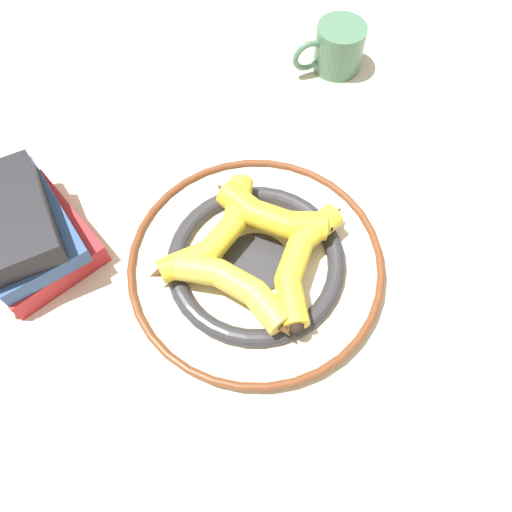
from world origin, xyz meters
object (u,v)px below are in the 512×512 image
Objects in this scene: coffee_mug at (337,47)px; banana_a at (236,288)px; banana_c at (269,215)px; banana_d at (302,260)px; book_stack at (18,230)px; decorative_bowl at (256,263)px; banana_b at (214,234)px.

banana_a is at bearing 48.67° from coffee_mug.
banana_d is (-0.02, 0.08, -0.00)m from banana_c.
book_stack reaches higher than banana_d.
banana_a is (0.04, 0.04, 0.04)m from decorative_bowl.
banana_b is at bearing -126.61° from book_stack.
banana_c is 0.33m from book_stack.
banana_c is at bearing -124.08° from decorative_bowl.
banana_a reaches higher than banana_b.
banana_d is (-0.10, 0.07, 0.00)m from banana_b.
banana_b is at bearing 40.92° from coffee_mug.
banana_a is at bearing -141.39° from book_stack.
book_stack is 1.71× the size of coffee_mug.
decorative_bowl is 0.42m from coffee_mug.
book_stack is (0.33, -0.07, -0.00)m from banana_c.
banana_a is at bearing -122.20° from banana_b.
book_stack is at bearing 17.25° from coffee_mug.
banana_b is 0.78× the size of book_stack.
decorative_bowl is 2.05× the size of banana_b.
banana_b reaches higher than decorative_bowl.
book_stack reaches higher than decorative_bowl.
decorative_bowl is at bearing -83.45° from banana_a.
banana_d is at bearing -72.76° from banana_b.
coffee_mug is at bearing -86.50° from book_stack.
book_stack is at bearing -153.75° from banana_c.
banana_d is at bearing -36.00° from banana_c.
coffee_mug is at bearing -125.14° from decorative_bowl.
banana_c reaches higher than decorative_bowl.
banana_b is (0.01, -0.08, -0.00)m from banana_a.
banana_d is 1.31× the size of coffee_mug.
banana_b is 0.12m from banana_d.
banana_c is at bearing -32.86° from banana_b.
book_stack is (0.30, -0.12, 0.03)m from decorative_bowl.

